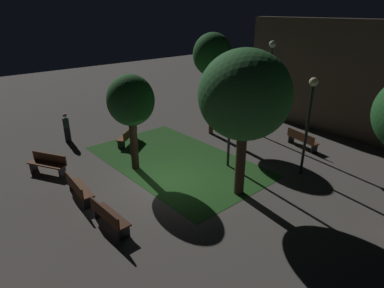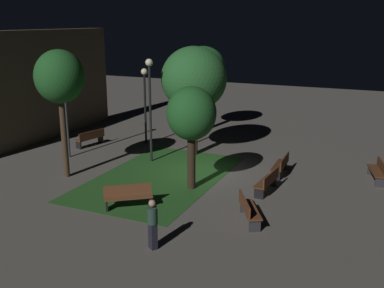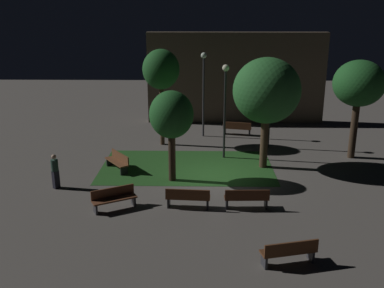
{
  "view_description": "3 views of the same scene",
  "coord_description": "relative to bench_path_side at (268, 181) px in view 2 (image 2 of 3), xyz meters",
  "views": [
    {
      "loc": [
        9.75,
        -7.42,
        6.81
      ],
      "look_at": [
        0.06,
        1.08,
        1.41
      ],
      "focal_mm": 30.48,
      "sensor_mm": 36.0,
      "label": 1
    },
    {
      "loc": [
        -18.28,
        -7.84,
        6.84
      ],
      "look_at": [
        0.03,
        0.36,
        1.31
      ],
      "focal_mm": 42.26,
      "sensor_mm": 36.0,
      "label": 2
    },
    {
      "loc": [
        -0.72,
        -19.78,
        7.78
      ],
      "look_at": [
        -1.11,
        0.84,
        1.38
      ],
      "focal_mm": 40.7,
      "sensor_mm": 36.0,
      "label": 3
    }
  ],
  "objects": [
    {
      "name": "ground_plane",
      "position": [
        1.19,
        3.58,
        -0.48
      ],
      "size": [
        60.0,
        60.0,
        0.0
      ],
      "primitive_type": "plane",
      "color": "#56514C"
    },
    {
      "name": "grass_lawn",
      "position": [
        -0.19,
        4.89,
        -0.48
      ],
      "size": [
        8.77,
        5.21,
        0.01
      ],
      "primitive_type": "cube",
      "color": "#23511E",
      "rests_on": "ground"
    },
    {
      "name": "bench_path_side",
      "position": [
        0.0,
        0.0,
        0.0
      ],
      "size": [
        1.83,
        0.61,
        0.88
      ],
      "color": "#512D19",
      "rests_on": "ground"
    },
    {
      "name": "bench_by_lamp",
      "position": [
        2.39,
        -0.0,
        0.0
      ],
      "size": [
        1.81,
        0.54,
        0.88
      ],
      "color": "#422314",
      "rests_on": "ground"
    },
    {
      "name": "bench_front_left",
      "position": [
        -3.65,
        4.38,
        0.0
      ],
      "size": [
        1.46,
        1.73,
        0.88
      ],
      "color": "brown",
      "rests_on": "ground"
    },
    {
      "name": "bench_corner",
      "position": [
        -3.0,
        -0.1,
        0.0
      ],
      "size": [
        1.81,
        1.28,
        0.88
      ],
      "color": "brown",
      "rests_on": "ground"
    },
    {
      "name": "bench_near_trees",
      "position": [
        3.32,
        -4.06,
        0.0
      ],
      "size": [
        1.86,
        0.89,
        0.88
      ],
      "color": "#512D19",
      "rests_on": "ground"
    },
    {
      "name": "bench_front_right",
      "position": [
        2.87,
        10.89,
        0.0
      ],
      "size": [
        1.86,
        0.86,
        0.88
      ],
      "color": "brown",
      "rests_on": "ground"
    },
    {
      "name": "tree_back_left",
      "position": [
        3.73,
        4.95,
        3.47
      ],
      "size": [
        3.33,
        3.33,
        5.6
      ],
      "color": "#423021",
      "rests_on": "ground"
    },
    {
      "name": "tree_tall_center",
      "position": [
        -1.78,
        8.78,
        3.96
      ],
      "size": [
        2.13,
        2.13,
        5.65
      ],
      "color": "#423021",
      "rests_on": "ground"
    },
    {
      "name": "tree_left_canopy",
      "position": [
        8.77,
        6.57,
        3.54
      ],
      "size": [
        2.68,
        2.68,
        5.3
      ],
      "color": "#38281C",
      "rests_on": "ground"
    },
    {
      "name": "tree_back_right",
      "position": [
        -0.83,
        3.04,
        2.67
      ],
      "size": [
        2.03,
        2.03,
        4.31
      ],
      "color": "#2D2116",
      "rests_on": "ground"
    },
    {
      "name": "lamp_post_near_wall",
      "position": [
        4.48,
        8.25,
        2.45
      ],
      "size": [
        0.36,
        0.36,
        4.28
      ],
      "color": "black",
      "rests_on": "ground"
    },
    {
      "name": "lamp_post_plaza_west",
      "position": [
        0.68,
        10.63,
        3.03
      ],
      "size": [
        0.36,
        0.36,
        5.28
      ],
      "color": "#333338",
      "rests_on": "ground"
    },
    {
      "name": "lamp_post_plaza_east",
      "position": [
        1.79,
        6.41,
        2.91
      ],
      "size": [
        0.36,
        0.36,
        5.07
      ],
      "color": "black",
      "rests_on": "ground"
    },
    {
      "name": "pedestrian",
      "position": [
        -6.04,
        2.0,
        0.37
      ],
      "size": [
        0.33,
        0.34,
        1.61
      ],
      "color": "black",
      "rests_on": "ground"
    },
    {
      "name": "building_wall_backdrop",
      "position": [
        2.98,
        14.45,
        2.67
      ],
      "size": [
        12.43,
        0.8,
        6.3
      ],
      "primitive_type": "cube",
      "color": "brown",
      "rests_on": "ground"
    }
  ]
}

